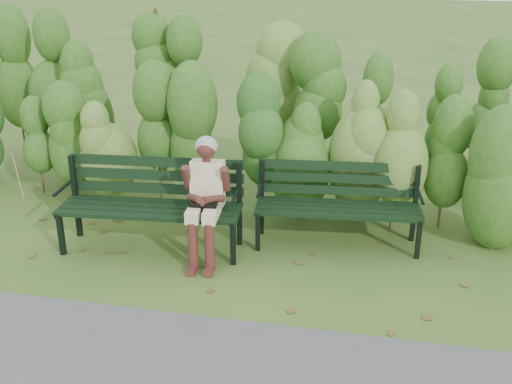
# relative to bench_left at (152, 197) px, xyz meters

# --- Properties ---
(ground) EXTENTS (80.00, 80.00, 0.00)m
(ground) POSITION_rel_bench_left_xyz_m (1.18, -0.36, -0.59)
(ground) COLOR #324F21
(hedge_band) EXTENTS (11.04, 1.67, 2.42)m
(hedge_band) POSITION_rel_bench_left_xyz_m (1.18, 1.51, 0.67)
(hedge_band) COLOR #47381E
(hedge_band) RESTS_ON ground
(leaf_litter) EXTENTS (5.46, 2.23, 0.01)m
(leaf_litter) POSITION_rel_bench_left_xyz_m (0.95, -0.42, -0.58)
(leaf_litter) COLOR brown
(leaf_litter) RESTS_ON ground
(bench_left) EXTENTS (2.04, 0.82, 1.00)m
(bench_left) POSITION_rel_bench_left_xyz_m (0.00, 0.00, 0.00)
(bench_left) COLOR black
(bench_left) RESTS_ON ground
(bench_right) EXTENTS (1.88, 0.77, 0.92)m
(bench_right) POSITION_rel_bench_left_xyz_m (2.01, 0.51, -0.05)
(bench_right) COLOR black
(bench_right) RESTS_ON ground
(seated_woman) EXTENTS (0.52, 0.76, 1.34)m
(seated_woman) POSITION_rel_bench_left_xyz_m (0.66, -0.14, 0.18)
(seated_woman) COLOR beige
(seated_woman) RESTS_ON ground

